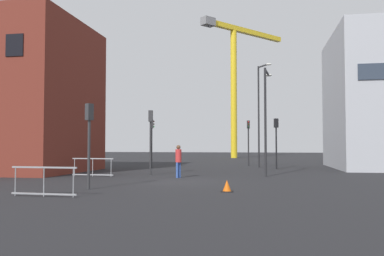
{
  "coord_description": "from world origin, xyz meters",
  "views": [
    {
      "loc": [
        4.33,
        -19.92,
        1.86
      ],
      "look_at": [
        0.0,
        4.2,
        2.89
      ],
      "focal_mm": 37.63,
      "sensor_mm": 36.0,
      "label": 1
    }
  ],
  "objects_px": {
    "traffic_light_corner": "(151,132)",
    "traffic_cone_by_barrier": "(227,186)",
    "traffic_light_verge": "(89,131)",
    "pedestrian_walking": "(178,159)",
    "streetlamp_tall": "(260,108)",
    "streetlamp_short": "(266,111)",
    "traffic_light_far": "(276,135)",
    "traffic_light_near": "(152,135)",
    "traffic_light_median": "(248,135)",
    "construction_crane": "(235,68)"
  },
  "relations": [
    {
      "from": "traffic_light_verge",
      "to": "traffic_cone_by_barrier",
      "type": "height_order",
      "value": "traffic_light_verge"
    },
    {
      "from": "traffic_light_near",
      "to": "traffic_light_median",
      "type": "relative_size",
      "value": 0.97
    },
    {
      "from": "streetlamp_short",
      "to": "traffic_cone_by_barrier",
      "type": "height_order",
      "value": "streetlamp_short"
    },
    {
      "from": "traffic_light_near",
      "to": "streetlamp_short",
      "type": "bearing_deg",
      "value": -38.4
    },
    {
      "from": "traffic_light_median",
      "to": "pedestrian_walking",
      "type": "height_order",
      "value": "traffic_light_median"
    },
    {
      "from": "traffic_light_median",
      "to": "construction_crane",
      "type": "bearing_deg",
      "value": 96.9
    },
    {
      "from": "construction_crane",
      "to": "traffic_light_near",
      "type": "bearing_deg",
      "value": -100.76
    },
    {
      "from": "construction_crane",
      "to": "traffic_light_far",
      "type": "distance_m",
      "value": 28.32
    },
    {
      "from": "traffic_cone_by_barrier",
      "to": "pedestrian_walking",
      "type": "bearing_deg",
      "value": 117.82
    },
    {
      "from": "traffic_light_verge",
      "to": "construction_crane",
      "type": "bearing_deg",
      "value": 85.56
    },
    {
      "from": "traffic_cone_by_barrier",
      "to": "streetlamp_short",
      "type": "bearing_deg",
      "value": 79.17
    },
    {
      "from": "streetlamp_short",
      "to": "traffic_light_corner",
      "type": "distance_m",
      "value": 7.17
    },
    {
      "from": "traffic_light_near",
      "to": "traffic_light_median",
      "type": "height_order",
      "value": "traffic_light_median"
    },
    {
      "from": "streetlamp_short",
      "to": "traffic_cone_by_barrier",
      "type": "distance_m",
      "value": 9.21
    },
    {
      "from": "traffic_light_near",
      "to": "traffic_light_corner",
      "type": "height_order",
      "value": "traffic_light_corner"
    },
    {
      "from": "streetlamp_short",
      "to": "traffic_light_far",
      "type": "height_order",
      "value": "streetlamp_short"
    },
    {
      "from": "traffic_light_near",
      "to": "traffic_light_verge",
      "type": "height_order",
      "value": "traffic_light_near"
    },
    {
      "from": "streetlamp_short",
      "to": "traffic_light_median",
      "type": "distance_m",
      "value": 11.62
    },
    {
      "from": "pedestrian_walking",
      "to": "traffic_cone_by_barrier",
      "type": "height_order",
      "value": "pedestrian_walking"
    },
    {
      "from": "traffic_light_corner",
      "to": "pedestrian_walking",
      "type": "relative_size",
      "value": 2.17
    },
    {
      "from": "traffic_light_corner",
      "to": "traffic_light_verge",
      "type": "bearing_deg",
      "value": -92.21
    },
    {
      "from": "traffic_light_corner",
      "to": "traffic_light_verge",
      "type": "relative_size",
      "value": 1.11
    },
    {
      "from": "streetlamp_short",
      "to": "traffic_light_verge",
      "type": "relative_size",
      "value": 1.78
    },
    {
      "from": "streetlamp_short",
      "to": "pedestrian_walking",
      "type": "height_order",
      "value": "streetlamp_short"
    },
    {
      "from": "construction_crane",
      "to": "traffic_light_verge",
      "type": "height_order",
      "value": "construction_crane"
    },
    {
      "from": "traffic_light_median",
      "to": "pedestrian_walking",
      "type": "relative_size",
      "value": 2.17
    },
    {
      "from": "construction_crane",
      "to": "traffic_light_near",
      "type": "xyz_separation_m",
      "value": [
        -4.97,
        -26.14,
        -10.32
      ]
    },
    {
      "from": "pedestrian_walking",
      "to": "traffic_light_near",
      "type": "bearing_deg",
      "value": 114.5
    },
    {
      "from": "pedestrian_walking",
      "to": "traffic_cone_by_barrier",
      "type": "xyz_separation_m",
      "value": [
        3.32,
        -6.3,
        -0.87
      ]
    },
    {
      "from": "traffic_light_verge",
      "to": "traffic_cone_by_barrier",
      "type": "bearing_deg",
      "value": 1.21
    },
    {
      "from": "traffic_light_verge",
      "to": "traffic_light_far",
      "type": "bearing_deg",
      "value": 62.7
    },
    {
      "from": "traffic_light_corner",
      "to": "traffic_cone_by_barrier",
      "type": "height_order",
      "value": "traffic_light_corner"
    },
    {
      "from": "pedestrian_walking",
      "to": "streetlamp_short",
      "type": "bearing_deg",
      "value": 22.09
    },
    {
      "from": "streetlamp_short",
      "to": "traffic_light_far",
      "type": "xyz_separation_m",
      "value": [
        0.81,
        7.45,
        -1.28
      ]
    },
    {
      "from": "traffic_light_verge",
      "to": "traffic_light_median",
      "type": "height_order",
      "value": "traffic_light_median"
    },
    {
      "from": "traffic_light_verge",
      "to": "streetlamp_tall",
      "type": "bearing_deg",
      "value": 68.65
    },
    {
      "from": "traffic_light_verge",
      "to": "traffic_light_corner",
      "type": "bearing_deg",
      "value": 87.79
    },
    {
      "from": "construction_crane",
      "to": "pedestrian_walking",
      "type": "height_order",
      "value": "construction_crane"
    },
    {
      "from": "traffic_light_near",
      "to": "traffic_cone_by_barrier",
      "type": "bearing_deg",
      "value": -64.13
    },
    {
      "from": "streetlamp_tall",
      "to": "streetlamp_short",
      "type": "distance_m",
      "value": 9.39
    },
    {
      "from": "streetlamp_tall",
      "to": "traffic_light_far",
      "type": "relative_size",
      "value": 2.16
    },
    {
      "from": "traffic_light_verge",
      "to": "pedestrian_walking",
      "type": "relative_size",
      "value": 1.95
    },
    {
      "from": "streetlamp_tall",
      "to": "traffic_light_corner",
      "type": "bearing_deg",
      "value": -124.74
    },
    {
      "from": "traffic_light_median",
      "to": "streetlamp_tall",
      "type": "bearing_deg",
      "value": -64.06
    },
    {
      "from": "traffic_light_far",
      "to": "traffic_cone_by_barrier",
      "type": "height_order",
      "value": "traffic_light_far"
    },
    {
      "from": "traffic_light_median",
      "to": "traffic_light_verge",
      "type": "bearing_deg",
      "value": -106.52
    },
    {
      "from": "traffic_light_median",
      "to": "traffic_cone_by_barrier",
      "type": "relative_size",
      "value": 8.55
    },
    {
      "from": "traffic_light_far",
      "to": "streetlamp_tall",
      "type": "bearing_deg",
      "value": 123.78
    },
    {
      "from": "streetlamp_tall",
      "to": "traffic_light_verge",
      "type": "relative_size",
      "value": 2.34
    },
    {
      "from": "pedestrian_walking",
      "to": "traffic_light_corner",
      "type": "bearing_deg",
      "value": 140.44
    }
  ]
}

